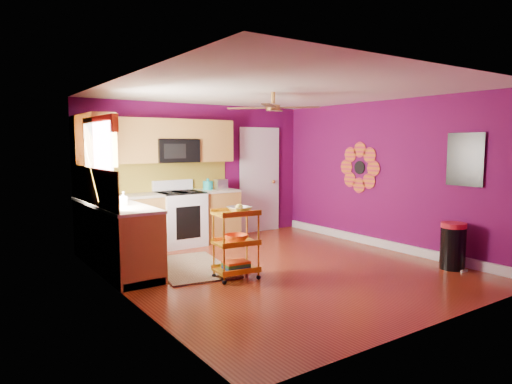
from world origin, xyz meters
TOP-DOWN VIEW (x-y plane):
  - ground at (0.00, 0.00)m, footprint 5.00×5.00m
  - room_envelope at (0.03, 0.00)m, footprint 4.54×5.04m
  - lower_cabinets at (-1.35, 1.82)m, footprint 2.81×2.31m
  - electric_range at (-0.55, 2.17)m, footprint 0.76×0.66m
  - upper_cabinetry at (-1.24, 2.17)m, footprint 2.80×2.30m
  - left_window at (-2.22, 1.05)m, footprint 0.08×1.35m
  - panel_door at (1.35, 2.47)m, footprint 0.95×0.11m
  - right_wall_art at (2.23, -0.34)m, footprint 0.04×2.74m
  - ceiling_fan at (0.00, 0.20)m, footprint 1.01×1.01m
  - shag_rug at (-1.06, 0.73)m, footprint 1.19×1.69m
  - rolling_cart at (-0.80, -0.08)m, footprint 0.59×0.46m
  - trash_can at (1.98, -1.42)m, footprint 0.38×0.40m
  - teal_kettle at (0.04, 2.24)m, footprint 0.18×0.18m
  - toaster at (0.31, 2.22)m, footprint 0.22×0.15m
  - soap_bottle_a at (-1.92, 1.02)m, footprint 0.08×0.09m
  - soap_bottle_b at (-1.93, 1.70)m, footprint 0.14×0.14m
  - counter_dish at (-1.96, 1.80)m, footprint 0.23×0.23m
  - counter_cup at (-2.01, 1.08)m, footprint 0.12×0.12m

SIDE VIEW (x-z plane):
  - ground at x=0.00m, z-range 0.00..0.00m
  - shag_rug at x=-1.06m, z-range 0.00..0.02m
  - trash_can at x=1.98m, z-range 0.00..0.66m
  - lower_cabinets at x=-1.35m, z-range -0.04..0.90m
  - electric_range at x=-0.55m, z-range -0.08..1.05m
  - rolling_cart at x=-0.80m, z-range 0.01..1.01m
  - counter_dish at x=-1.96m, z-range 0.94..1.00m
  - counter_cup at x=-2.01m, z-range 0.94..1.03m
  - teal_kettle at x=0.04m, z-range 0.92..1.13m
  - panel_door at x=1.35m, z-range -0.05..2.10m
  - toaster at x=0.31m, z-range 0.94..1.12m
  - soap_bottle_b at x=-1.93m, z-range 0.94..1.12m
  - soap_bottle_a at x=-1.92m, z-range 0.94..1.13m
  - right_wall_art at x=2.23m, z-range 0.92..1.96m
  - room_envelope at x=0.03m, z-range 0.37..2.89m
  - left_window at x=-2.22m, z-range 1.20..2.28m
  - upper_cabinetry at x=-1.24m, z-range 1.17..2.43m
  - ceiling_fan at x=0.00m, z-range 2.16..2.42m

